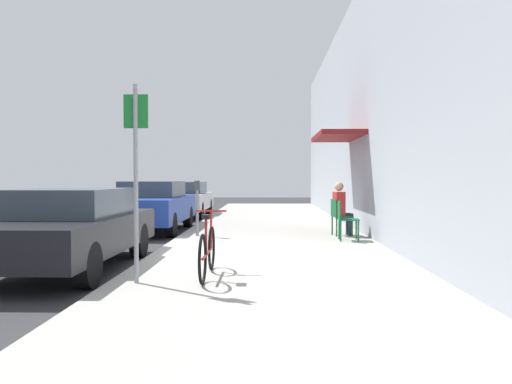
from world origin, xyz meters
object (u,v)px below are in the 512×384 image
object	(u,v)px
cafe_chair_0	(345,218)
seated_patron_1	(341,207)
cafe_chair_1	(339,215)
street_sign	(136,167)
parked_car_1	(152,205)
parking_meter	(197,204)
bicycle_0	(207,251)
parked_car_2	(184,199)
parked_car_0	(70,227)

from	to	relation	value
cafe_chair_0	seated_patron_1	bearing A→B (deg)	86.41
cafe_chair_0	cafe_chair_1	size ratio (longest dim) A/B	1.00
street_sign	seated_patron_1	distance (m)	6.62
street_sign	parked_car_1	bearing A→B (deg)	101.37
parked_car_1	cafe_chair_1	bearing A→B (deg)	-21.11
cafe_chair_1	seated_patron_1	world-z (taller)	seated_patron_1
parking_meter	cafe_chair_1	size ratio (longest dim) A/B	1.52
parked_car_1	bicycle_0	size ratio (longest dim) A/B	2.57
parked_car_2	cafe_chair_0	world-z (taller)	parked_car_2
bicycle_0	seated_patron_1	xyz separation A→B (m)	(2.62, 5.14, 0.34)
parked_car_1	seated_patron_1	bearing A→B (deg)	-20.79
cafe_chair_1	parked_car_1	bearing A→B (deg)	158.89
parked_car_0	cafe_chair_1	xyz separation A→B (m)	(4.94, 4.00, -0.07)
parked_car_0	bicycle_0	size ratio (longest dim) A/B	2.57
street_sign	seated_patron_1	bearing A→B (deg)	57.81
parked_car_1	bicycle_0	bearing A→B (deg)	-71.28
seated_patron_1	parking_meter	bearing A→B (deg)	-177.46
seated_patron_1	bicycle_0	bearing A→B (deg)	-116.97
parked_car_2	parked_car_1	bearing A→B (deg)	-90.00
bicycle_0	street_sign	bearing A→B (deg)	-154.56
cafe_chair_0	cafe_chair_1	xyz separation A→B (m)	(0.00, 0.95, 0.00)
parked_car_0	street_sign	distance (m)	2.36
parked_car_0	cafe_chair_0	xyz separation A→B (m)	(4.94, 3.05, -0.07)
cafe_chair_0	seated_patron_1	xyz separation A→B (m)	(0.06, 0.96, 0.19)
bicycle_0	seated_patron_1	size ratio (longest dim) A/B	1.33
parked_car_0	parking_meter	xyz separation A→B (m)	(1.55, 3.85, 0.19)
street_sign	parked_car_0	bearing A→B (deg)	133.97
parked_car_1	seated_patron_1	world-z (taller)	parked_car_1
parked_car_0	parked_car_2	size ratio (longest dim) A/B	1.00
parked_car_0	cafe_chair_0	size ratio (longest dim) A/B	5.06
parked_car_0	parking_meter	world-z (taller)	parking_meter
cafe_chair_0	cafe_chair_1	world-z (taller)	same
parking_meter	seated_patron_1	world-z (taller)	parking_meter
parking_meter	cafe_chair_1	world-z (taller)	parking_meter
cafe_chair_1	seated_patron_1	bearing A→B (deg)	8.57
parked_car_1	street_sign	size ratio (longest dim) A/B	1.69
parking_meter	bicycle_0	xyz separation A→B (m)	(0.84, -4.99, -0.41)
parked_car_1	bicycle_0	distance (m)	7.44
seated_patron_1	cafe_chair_0	bearing A→B (deg)	-93.59
street_sign	bicycle_0	distance (m)	1.52
bicycle_0	parked_car_1	bearing A→B (deg)	108.72
parked_car_2	bicycle_0	xyz separation A→B (m)	(2.39, -12.52, -0.23)
cafe_chair_0	seated_patron_1	distance (m)	0.98
parking_meter	cafe_chair_0	distance (m)	3.50
street_sign	cafe_chair_1	size ratio (longest dim) A/B	2.99
parked_car_1	seated_patron_1	size ratio (longest dim) A/B	3.41
parked_car_1	cafe_chair_0	bearing A→B (deg)	-30.05
parked_car_2	bicycle_0	world-z (taller)	parked_car_2
parking_meter	parked_car_0	bearing A→B (deg)	-111.90
cafe_chair_0	cafe_chair_1	bearing A→B (deg)	89.95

